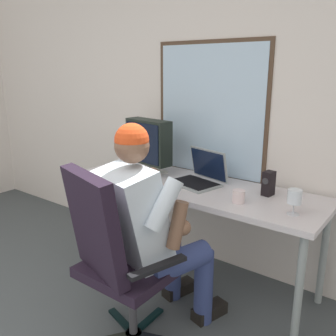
% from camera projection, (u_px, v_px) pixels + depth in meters
% --- Properties ---
extents(wall_rear, '(5.73, 0.08, 2.80)m').
position_uv_depth(wall_rear, '(192.00, 91.00, 2.94)').
color(wall_rear, silver).
rests_on(wall_rear, ground).
extents(desk, '(1.90, 0.64, 0.75)m').
position_uv_depth(desk, '(193.00, 193.00, 2.68)').
color(desk, gray).
rests_on(desk, ground).
extents(office_chair, '(0.66, 0.63, 1.08)m').
position_uv_depth(office_chair, '(114.00, 251.00, 2.01)').
color(office_chair, black).
rests_on(office_chair, ground).
extents(person_seated, '(0.63, 0.83, 1.30)m').
position_uv_depth(person_seated, '(151.00, 225.00, 2.14)').
color(person_seated, navy).
rests_on(person_seated, ground).
extents(crt_monitor, '(0.42, 0.23, 0.43)m').
position_uv_depth(crt_monitor, '(148.00, 143.00, 2.90)').
color(crt_monitor, beige).
rests_on(crt_monitor, desk).
extents(laptop, '(0.41, 0.37, 0.25)m').
position_uv_depth(laptop, '(201.00, 175.00, 2.69)').
color(laptop, gray).
rests_on(laptop, desk).
extents(wine_glass, '(0.08, 0.08, 0.15)m').
position_uv_depth(wine_glass, '(294.00, 198.00, 2.10)').
color(wine_glass, silver).
rests_on(wine_glass, desk).
extents(desk_speaker, '(0.07, 0.09, 0.16)m').
position_uv_depth(desk_speaker, '(268.00, 183.00, 2.42)').
color(desk_speaker, black).
rests_on(desk_speaker, desk).
extents(coffee_mug, '(0.08, 0.08, 0.08)m').
position_uv_depth(coffee_mug, '(239.00, 196.00, 2.30)').
color(coffee_mug, silver).
rests_on(coffee_mug, desk).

